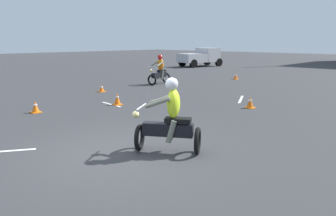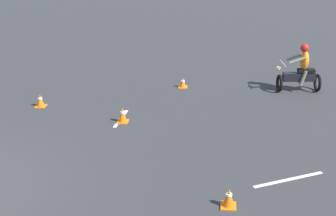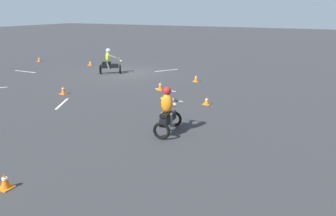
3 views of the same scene
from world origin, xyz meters
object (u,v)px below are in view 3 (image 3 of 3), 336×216
object	(u,v)px
traffic_cone_mid_center	(160,86)
traffic_cone_far_right	(90,63)
traffic_cone_mid_left	(39,59)
traffic_cone_near_left	(5,181)
motorcycle_rider_background	(168,113)
traffic_cone_far_center	(207,101)
motorcycle_rider_foreground	(109,63)
traffic_cone_far_left	(63,90)
traffic_cone_near_right	(196,78)

from	to	relation	value
traffic_cone_mid_center	traffic_cone_far_right	bearing A→B (deg)	-28.68
traffic_cone_mid_center	traffic_cone_mid_left	bearing A→B (deg)	-17.69
traffic_cone_near_left	motorcycle_rider_background	bearing A→B (deg)	-110.09
traffic_cone_near_left	traffic_cone_mid_center	size ratio (longest dim) A/B	0.85
traffic_cone_far_center	motorcycle_rider_foreground	bearing A→B (deg)	-26.11
traffic_cone_mid_center	traffic_cone_far_center	distance (m)	3.50
motorcycle_rider_foreground	traffic_cone_mid_left	world-z (taller)	motorcycle_rider_foreground
traffic_cone_near_left	traffic_cone_far_left	bearing A→B (deg)	-54.72
traffic_cone_near_left	traffic_cone_mid_left	size ratio (longest dim) A/B	1.05
motorcycle_rider_foreground	traffic_cone_far_left	world-z (taller)	motorcycle_rider_foreground
traffic_cone_mid_center	traffic_cone_far_right	xyz separation A→B (m)	(8.54, -4.67, -0.06)
traffic_cone_far_left	traffic_cone_far_center	bearing A→B (deg)	-168.47
traffic_cone_mid_left	traffic_cone_mid_center	bearing A→B (deg)	162.31
motorcycle_rider_foreground	traffic_cone_far_center	size ratio (longest dim) A/B	4.85
motorcycle_rider_foreground	traffic_cone_far_left	xyz separation A→B (m)	(-1.18, 5.55, -0.52)
traffic_cone_near_right	motorcycle_rider_background	bearing A→B (deg)	105.26
motorcycle_rider_background	traffic_cone_near_right	size ratio (longest dim) A/B	4.11
traffic_cone_near_right	traffic_cone_mid_left	bearing A→B (deg)	-6.06
traffic_cone_mid_left	traffic_cone_far_left	distance (m)	12.04
traffic_cone_near_left	traffic_cone_near_right	distance (m)	13.30
traffic_cone_far_right	motorcycle_rider_foreground	bearing A→B (deg)	148.08
traffic_cone_far_center	traffic_cone_far_right	bearing A→B (deg)	-27.85
motorcycle_rider_background	traffic_cone_far_left	distance (m)	7.62
traffic_cone_mid_center	traffic_cone_mid_left	xyz separation A→B (m)	(13.57, -4.33, -0.04)
traffic_cone_mid_center	traffic_cone_far_center	xyz separation A→B (m)	(-3.16, 1.51, -0.06)
traffic_cone_mid_left	traffic_cone_near_right	bearing A→B (deg)	173.94
motorcycle_rider_foreground	traffic_cone_mid_left	xyz separation A→B (m)	(8.39, -1.75, -0.55)
traffic_cone_far_center	traffic_cone_far_left	xyz separation A→B (m)	(7.16, 1.46, 0.04)
traffic_cone_mid_center	traffic_cone_mid_left	size ratio (longest dim) A/B	1.24
traffic_cone_far_center	traffic_cone_far_left	distance (m)	7.31
motorcycle_rider_foreground	traffic_cone_far_center	xyz separation A→B (m)	(-8.35, 4.09, -0.56)
motorcycle_rider_background	traffic_cone_mid_left	world-z (taller)	motorcycle_rider_background
traffic_cone_mid_center	motorcycle_rider_foreground	bearing A→B (deg)	-26.47
motorcycle_rider_foreground	motorcycle_rider_background	distance (m)	11.61
traffic_cone_mid_left	traffic_cone_far_right	bearing A→B (deg)	-176.06
traffic_cone_far_center	traffic_cone_mid_center	bearing A→B (deg)	-25.52
motorcycle_rider_background	traffic_cone_mid_left	distance (m)	19.41
motorcycle_rider_foreground	traffic_cone_far_right	size ratio (longest dim) A/B	5.09
traffic_cone_far_right	traffic_cone_far_center	world-z (taller)	traffic_cone_far_center
motorcycle_rider_background	traffic_cone_near_right	xyz separation A→B (m)	(2.25, -8.26, -0.53)
traffic_cone_near_left	traffic_cone_mid_left	world-z (taller)	traffic_cone_near_left
traffic_cone_near_left	traffic_cone_mid_center	xyz separation A→B (m)	(1.33, -10.51, 0.04)
traffic_cone_mid_center	traffic_cone_far_left	size ratio (longest dim) A/B	1.08
motorcycle_rider_foreground	motorcycle_rider_background	xyz separation A→B (m)	(-8.36, 8.05, 0.00)
traffic_cone_far_left	traffic_cone_mid_left	bearing A→B (deg)	-37.33
traffic_cone_near_right	traffic_cone_far_left	distance (m)	7.57
motorcycle_rider_background	traffic_cone_far_left	bearing A→B (deg)	153.46
motorcycle_rider_background	traffic_cone_mid_left	xyz separation A→B (m)	(16.74, -9.80, -0.55)
traffic_cone_mid_left	traffic_cone_far_right	xyz separation A→B (m)	(-5.03, -0.35, -0.02)
motorcycle_rider_foreground	traffic_cone_mid_center	distance (m)	5.81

